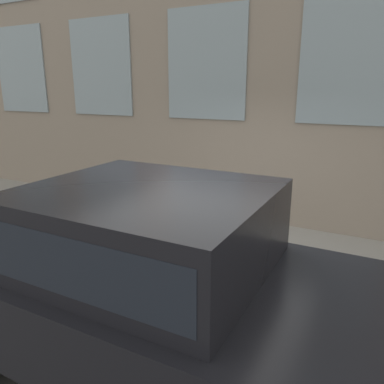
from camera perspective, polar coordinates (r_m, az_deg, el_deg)
The scene contains 5 objects.
ground_plane at distance 5.02m, azimuth 1.59°, elevation -15.17°, with size 80.00×80.00×0.00m, color #514F4C.
sidewalk at distance 6.07m, azimuth 7.17°, elevation -8.87°, with size 2.64×60.00×0.13m.
fire_hydrant at distance 5.34m, azimuth 2.40°, elevation -7.45°, with size 0.31×0.43×0.69m.
person at distance 5.85m, azimuth -2.18°, elevation -2.13°, with size 0.27×0.18×1.10m.
parked_car_charcoal_near at distance 3.46m, azimuth -6.42°, elevation -12.22°, with size 2.05×4.22×1.76m.
Camera 1 is at (-3.88, -1.88, 2.57)m, focal length 35.00 mm.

